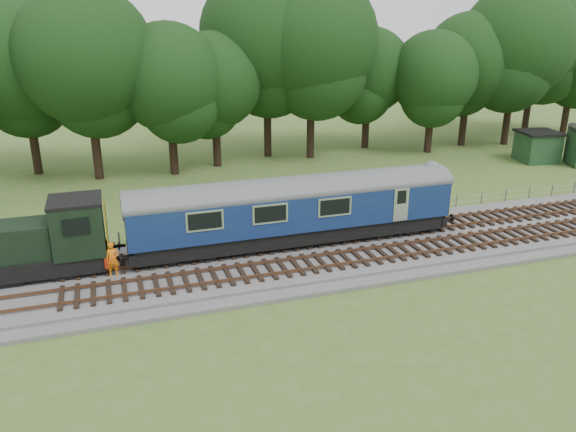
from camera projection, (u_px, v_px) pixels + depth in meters
name	position (u px, v px, depth m)	size (l,w,h in m)	color
ground	(380.00, 248.00, 31.74)	(120.00, 120.00, 0.00)	#3D6123
ballast	(380.00, 245.00, 31.68)	(70.00, 7.00, 0.35)	#4C4C4F
track_north	(370.00, 232.00, 32.85)	(67.20, 2.40, 0.21)	black
track_south	(394.00, 252.00, 30.17)	(67.20, 2.40, 0.21)	black
fence	(348.00, 222.00, 35.76)	(64.00, 0.12, 1.00)	#6B6054
tree_line	(270.00, 159.00, 51.42)	(70.00, 8.00, 18.00)	black
dmu_railcar	(295.00, 205.00, 30.74)	(18.05, 2.86, 3.88)	black
shunter_loco	(20.00, 246.00, 26.84)	(8.91, 2.60, 3.38)	black
worker	(113.00, 259.00, 27.21)	(0.65, 0.42, 1.77)	orange
shed	(537.00, 146.00, 50.31)	(3.85, 3.85, 2.73)	#17331D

